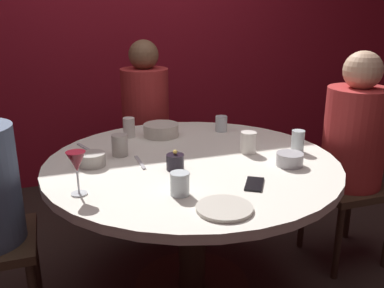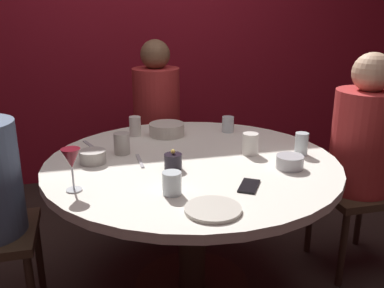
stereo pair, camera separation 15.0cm
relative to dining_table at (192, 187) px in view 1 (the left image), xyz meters
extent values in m
plane|color=#2D231E|center=(0.00, 0.00, -0.58)|extent=(8.00, 8.00, 0.00)
cube|color=maroon|center=(0.00, 1.73, 0.72)|extent=(6.00, 0.10, 2.60)
cylinder|color=silver|center=(0.00, 0.00, 0.12)|extent=(1.40, 1.40, 0.04)
cylinder|color=#332319|center=(0.00, 0.00, -0.24)|extent=(0.14, 0.14, 0.68)
cylinder|color=#2D2116|center=(0.00, 0.00, -0.57)|extent=(0.60, 0.60, 0.03)
cylinder|color=#332319|center=(-0.76, 0.17, -0.37)|extent=(0.04, 0.04, 0.43)
cube|color=#3F2D1E|center=(0.00, 0.99, -0.13)|extent=(0.40, 0.40, 0.04)
cylinder|color=#B22D2D|center=(0.00, 0.99, 0.16)|extent=(0.32, 0.32, 0.56)
sphere|color=brown|center=(0.00, 0.99, 0.53)|extent=(0.20, 0.20, 0.20)
cylinder|color=#332319|center=(-0.17, 1.16, -0.37)|extent=(0.04, 0.04, 0.43)
cylinder|color=#332319|center=(-0.17, 0.82, -0.37)|extent=(0.04, 0.04, 0.43)
cylinder|color=#332319|center=(0.17, 1.16, -0.37)|extent=(0.04, 0.04, 0.43)
cylinder|color=#332319|center=(0.17, 0.82, -0.37)|extent=(0.04, 0.04, 0.43)
cube|color=#3F2D1E|center=(0.94, 0.00, -0.13)|extent=(0.40, 0.40, 0.04)
cylinder|color=#B22D2D|center=(0.94, 0.00, 0.16)|extent=(0.34, 0.34, 0.55)
sphere|color=tan|center=(0.94, 0.00, 0.52)|extent=(0.20, 0.20, 0.20)
cylinder|color=#332319|center=(1.11, 0.17, -0.37)|extent=(0.04, 0.04, 0.43)
cylinder|color=#332319|center=(0.77, 0.17, -0.37)|extent=(0.04, 0.04, 0.43)
cylinder|color=#332319|center=(0.77, -0.17, -0.37)|extent=(0.04, 0.04, 0.43)
cylinder|color=black|center=(-0.11, -0.09, 0.18)|extent=(0.08, 0.08, 0.07)
sphere|color=#F9D159|center=(-0.11, -0.09, 0.22)|extent=(0.02, 0.02, 0.02)
cylinder|color=silver|center=(-0.54, -0.22, 0.14)|extent=(0.06, 0.06, 0.01)
cylinder|color=silver|center=(-0.54, -0.22, 0.19)|extent=(0.01, 0.01, 0.09)
cone|color=maroon|center=(-0.54, -0.22, 0.28)|extent=(0.08, 0.08, 0.08)
cylinder|color=beige|center=(-0.06, -0.53, 0.15)|extent=(0.21, 0.21, 0.01)
cube|color=black|center=(0.15, -0.36, 0.14)|extent=(0.13, 0.16, 0.01)
cylinder|color=#B7B7BC|center=(0.40, -0.21, 0.17)|extent=(0.12, 0.12, 0.06)
cylinder|color=beige|center=(-0.04, 0.43, 0.18)|extent=(0.20, 0.20, 0.07)
cylinder|color=#B2ADA3|center=(-0.46, 0.08, 0.17)|extent=(0.12, 0.12, 0.06)
cylinder|color=silver|center=(0.32, 0.41, 0.19)|extent=(0.07, 0.07, 0.09)
cylinder|color=silver|center=(0.30, 0.01, 0.19)|extent=(0.08, 0.08, 0.11)
cylinder|color=silver|center=(-0.21, 0.47, 0.20)|extent=(0.07, 0.07, 0.11)
cylinder|color=silver|center=(-0.17, -0.35, 0.19)|extent=(0.08, 0.08, 0.09)
cylinder|color=#B2ADA3|center=(-0.31, 0.18, 0.19)|extent=(0.08, 0.08, 0.11)
cylinder|color=silver|center=(0.54, -0.06, 0.20)|extent=(0.06, 0.06, 0.11)
cube|color=#B7B7BC|center=(-0.24, 0.04, 0.14)|extent=(0.02, 0.18, 0.01)
cube|color=#B7B7BC|center=(-0.47, 0.34, 0.14)|extent=(0.08, 0.17, 0.01)
camera|label=1|loc=(-0.61, -1.79, 0.84)|focal=39.48mm
camera|label=2|loc=(-0.47, -1.83, 0.84)|focal=39.48mm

